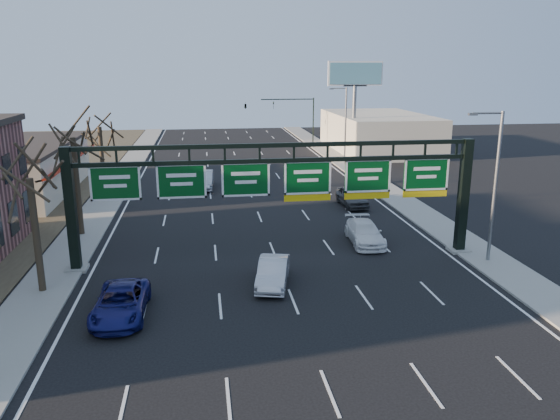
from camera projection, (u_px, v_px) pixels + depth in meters
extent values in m
plane|color=black|center=(300.00, 319.00, 25.53)|extent=(160.00, 160.00, 0.00)
cube|color=gray|center=(95.00, 215.00, 42.89)|extent=(3.00, 120.00, 0.12)
cube|color=gray|center=(406.00, 204.00, 46.41)|extent=(3.00, 120.00, 0.12)
cube|color=white|center=(257.00, 210.00, 44.66)|extent=(21.60, 120.00, 0.01)
cube|color=black|center=(71.00, 210.00, 30.65)|extent=(0.55, 0.55, 7.20)
cube|color=gray|center=(77.00, 269.00, 31.55)|extent=(1.20, 1.20, 0.20)
cube|color=black|center=(463.00, 197.00, 33.87)|extent=(0.55, 0.55, 7.20)
cube|color=gray|center=(458.00, 250.00, 34.77)|extent=(1.20, 1.20, 0.20)
cube|color=black|center=(277.00, 145.00, 31.37)|extent=(23.40, 0.25, 0.25)
cube|color=black|center=(277.00, 161.00, 31.60)|extent=(23.40, 0.25, 0.25)
cube|color=#043F15|center=(115.00, 183.00, 30.61)|extent=(2.80, 0.10, 2.00)
cube|color=#043F15|center=(182.00, 181.00, 31.12)|extent=(2.80, 0.10, 2.00)
cube|color=#043F15|center=(246.00, 179.00, 31.62)|extent=(2.80, 0.10, 2.00)
cube|color=#043F15|center=(308.00, 177.00, 32.12)|extent=(2.80, 0.10, 2.00)
cube|color=yellow|center=(307.00, 198.00, 32.44)|extent=(2.80, 0.10, 0.40)
cube|color=#043F15|center=(368.00, 176.00, 32.63)|extent=(2.80, 0.10, 2.00)
cube|color=yellow|center=(367.00, 196.00, 32.94)|extent=(2.80, 0.10, 0.40)
cube|color=#043F15|center=(426.00, 174.00, 33.13)|extent=(2.80, 0.10, 2.00)
cube|color=yellow|center=(425.00, 194.00, 33.45)|extent=(2.80, 0.10, 0.40)
cube|color=beige|center=(12.00, 170.00, 49.75)|extent=(10.00, 18.00, 4.40)
cube|color=#332B26|center=(9.00, 145.00, 49.15)|extent=(10.40, 18.40, 0.30)
cube|color=#9F210F|center=(70.00, 160.00, 50.25)|extent=(1.20, 18.00, 0.40)
cube|color=beige|center=(378.00, 132.00, 75.46)|extent=(12.00, 20.00, 5.00)
cylinder|color=#32291B|center=(36.00, 235.00, 27.74)|extent=(0.36, 0.36, 6.08)
cylinder|color=#32291B|center=(77.00, 186.00, 37.21)|extent=(0.36, 0.36, 6.84)
cylinder|color=#32291B|center=(102.00, 163.00, 46.82)|extent=(0.36, 0.36, 6.46)
cylinder|color=slate|center=(495.00, 187.00, 31.81)|extent=(0.20, 0.20, 9.00)
cylinder|color=slate|center=(488.00, 111.00, 30.56)|extent=(1.80, 0.12, 0.12)
cube|color=slate|center=(473.00, 112.00, 30.45)|extent=(0.50, 0.22, 0.15)
cylinder|color=slate|center=(345.00, 125.00, 64.34)|extent=(0.20, 0.20, 9.00)
cylinder|color=slate|center=(339.00, 87.00, 63.08)|extent=(1.80, 0.12, 0.12)
cube|color=slate|center=(331.00, 88.00, 62.97)|extent=(0.50, 0.22, 0.15)
cylinder|color=slate|center=(354.00, 122.00, 69.48)|extent=(0.50, 0.50, 9.00)
cube|color=slate|center=(355.00, 86.00, 68.32)|extent=(3.00, 0.30, 0.20)
cube|color=white|center=(355.00, 73.00, 67.94)|extent=(7.00, 0.30, 3.00)
cube|color=teal|center=(356.00, 73.00, 67.74)|extent=(6.60, 0.05, 2.60)
cylinder|color=black|center=(313.00, 122.00, 78.86)|extent=(0.18, 0.18, 7.00)
cylinder|color=black|center=(287.00, 99.00, 77.49)|extent=(7.60, 0.14, 0.14)
imported|color=black|center=(273.00, 105.00, 77.42)|extent=(0.20, 0.20, 1.00)
imported|color=black|center=(245.00, 105.00, 76.87)|extent=(0.54, 0.54, 1.62)
imported|color=navy|center=(121.00, 303.00, 25.62)|extent=(2.46, 5.13, 1.41)
imported|color=#BBBBC0|center=(273.00, 272.00, 29.31)|extent=(2.44, 4.61, 1.44)
imported|color=white|center=(365.00, 233.00, 36.24)|extent=(2.28, 5.06, 1.44)
imported|color=#3B3D40|center=(352.00, 197.00, 45.88)|extent=(2.06, 4.73, 1.59)
imported|color=#BCBDC2|center=(204.00, 180.00, 52.38)|extent=(2.06, 5.19, 1.68)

